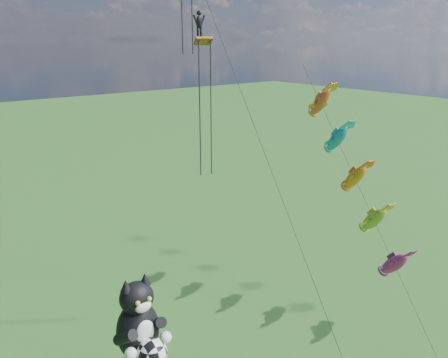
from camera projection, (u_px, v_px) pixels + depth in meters
cat_kite_rig at (140, 328)px, 19.39m from camera, size 2.27×4.05×10.33m
fish_windsock_rig at (355, 178)px, 32.45m from camera, size 3.24×15.72×18.17m
parafoil_rig at (202, 33)px, 28.03m from camera, size 1.94×17.55×26.81m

